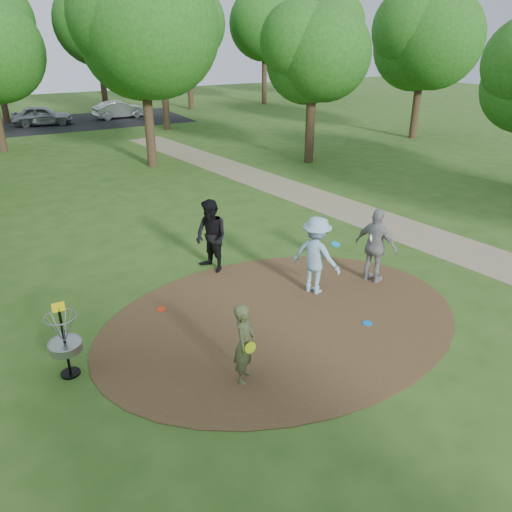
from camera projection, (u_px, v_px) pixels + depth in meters
ground at (282, 320)px, 11.15m from camera, size 100.00×100.00×0.00m
dirt_clearing at (282, 320)px, 11.14m from camera, size 8.40×8.40×0.02m
footpath at (425, 237)px, 15.62m from camera, size 7.55×39.89×0.01m
parking_lot at (86, 121)px, 35.93m from camera, size 14.00×8.00×0.01m
player_observer_with_disc at (245, 344)px, 8.93m from camera, size 0.66×0.67×1.57m
player_throwing_with_disc at (316, 256)px, 11.98m from camera, size 1.31×1.45×1.95m
player_walking_with_disc at (211, 236)px, 13.10m from camera, size 0.96×1.11×1.96m
player_waiting_with_disc at (376, 246)px, 12.49m from camera, size 0.84×1.24×1.95m
disc_ground_cyan at (245, 325)px, 10.90m from camera, size 0.22×0.22×0.02m
disc_ground_blue at (367, 323)px, 10.97m from camera, size 0.22×0.22×0.02m
disc_ground_red at (161, 309)px, 11.53m from camera, size 0.22×0.22×0.02m
car_left at (42, 116)px, 34.05m from camera, size 4.09×2.27×1.32m
car_right at (119, 110)px, 36.88m from camera, size 3.89×1.64×1.25m
disc_golf_basket at (63, 335)px, 9.03m from camera, size 0.63×0.63×1.54m
tree_ring at (178, 56)px, 15.79m from camera, size 37.45×45.19×8.97m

